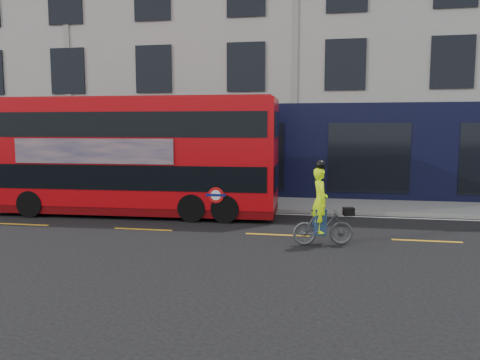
# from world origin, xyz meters

# --- Properties ---
(ground) EXTENTS (120.00, 120.00, 0.00)m
(ground) POSITION_xyz_m (0.00, 0.00, 0.00)
(ground) COLOR black
(ground) RESTS_ON ground
(pavement) EXTENTS (60.00, 3.00, 0.12)m
(pavement) POSITION_xyz_m (0.00, 6.50, 0.06)
(pavement) COLOR gray
(pavement) RESTS_ON ground
(kerb) EXTENTS (60.00, 0.12, 0.13)m
(kerb) POSITION_xyz_m (0.00, 5.00, 0.07)
(kerb) COLOR gray
(kerb) RESTS_ON ground
(building_terrace) EXTENTS (50.00, 10.07, 15.00)m
(building_terrace) POSITION_xyz_m (0.00, 12.94, 7.49)
(building_terrace) COLOR #A4A19A
(building_terrace) RESTS_ON ground
(road_edge_line) EXTENTS (58.00, 0.10, 0.01)m
(road_edge_line) POSITION_xyz_m (0.00, 4.70, 0.00)
(road_edge_line) COLOR silver
(road_edge_line) RESTS_ON ground
(lane_dashes) EXTENTS (58.00, 0.12, 0.01)m
(lane_dashes) POSITION_xyz_m (0.00, 1.50, 0.00)
(lane_dashes) COLOR #CA8F17
(lane_dashes) RESTS_ON ground
(bus) EXTENTS (10.06, 2.63, 4.02)m
(bus) POSITION_xyz_m (-5.23, 3.80, 2.06)
(bus) COLOR #B4070C
(bus) RESTS_ON ground
(cyclist) EXTENTS (1.63, 0.81, 2.20)m
(cyclist) POSITION_xyz_m (1.24, 0.58, 0.75)
(cyclist) COLOR #4E5153
(cyclist) RESTS_ON ground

